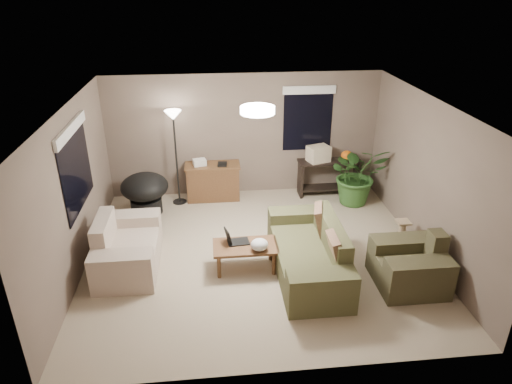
{
  "coord_description": "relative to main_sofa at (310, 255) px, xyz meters",
  "views": [
    {
      "loc": [
        -0.69,
        -6.35,
        4.16
      ],
      "look_at": [
        0.0,
        0.2,
        1.05
      ],
      "focal_mm": 32.0,
      "sensor_mm": 36.0,
      "label": 1
    }
  ],
  "objects": [
    {
      "name": "room_shell",
      "position": [
        -0.76,
        0.55,
        0.96
      ],
      "size": [
        5.5,
        5.5,
        5.5
      ],
      "color": "tan",
      "rests_on": "ground"
    },
    {
      "name": "main_sofa",
      "position": [
        0.0,
        0.0,
        0.0
      ],
      "size": [
        0.95,
        2.2,
        0.85
      ],
      "color": "#48482B",
      "rests_on": "ground"
    },
    {
      "name": "throw_pillows",
      "position": [
        0.26,
        0.0,
        0.36
      ],
      "size": [
        0.33,
        1.37,
        0.47
      ],
      "color": "#8C7251",
      "rests_on": "main_sofa"
    },
    {
      "name": "loveseat",
      "position": [
        -2.84,
        0.46,
        0.0
      ],
      "size": [
        0.9,
        1.6,
        0.85
      ],
      "color": "beige",
      "rests_on": "ground"
    },
    {
      "name": "armchair",
      "position": [
        1.4,
        -0.47,
        0.0
      ],
      "size": [
        0.95,
        1.0,
        0.85
      ],
      "color": "brown",
      "rests_on": "ground"
    },
    {
      "name": "coffee_table",
      "position": [
        -0.98,
        0.18,
        0.06
      ],
      "size": [
        1.0,
        0.55,
        0.42
      ],
      "color": "brown",
      "rests_on": "ground"
    },
    {
      "name": "laptop",
      "position": [
        -1.15,
        0.28,
        0.19
      ],
      "size": [
        0.4,
        0.26,
        0.24
      ],
      "color": "black",
      "rests_on": "coffee_table"
    },
    {
      "name": "plastic_bag",
      "position": [
        -0.78,
        0.03,
        0.22
      ],
      "size": [
        0.31,
        0.29,
        0.19
      ],
      "primitive_type": "ellipsoid",
      "rotation": [
        0.0,
        0.0,
        0.22
      ],
      "color": "white",
      "rests_on": "coffee_table"
    },
    {
      "name": "desk",
      "position": [
        -1.43,
        2.76,
        0.08
      ],
      "size": [
        1.1,
        0.5,
        0.75
      ],
      "color": "brown",
      "rests_on": "ground"
    },
    {
      "name": "desk_papers",
      "position": [
        -1.59,
        2.75,
        0.51
      ],
      "size": [
        0.69,
        0.29,
        0.12
      ],
      "color": "silver",
      "rests_on": "desk"
    },
    {
      "name": "console_table",
      "position": [
        0.98,
        2.73,
        0.14
      ],
      "size": [
        1.3,
        0.4,
        0.75
      ],
      "color": "black",
      "rests_on": "ground"
    },
    {
      "name": "pumpkin",
      "position": [
        1.33,
        2.73,
        0.55
      ],
      "size": [
        0.29,
        0.29,
        0.2
      ],
      "primitive_type": "ellipsoid",
      "rotation": [
        0.0,
        0.0,
        -0.25
      ],
      "color": "orange",
      "rests_on": "console_table"
    },
    {
      "name": "cardboard_box",
      "position": [
        0.73,
        2.73,
        0.61
      ],
      "size": [
        0.5,
        0.44,
        0.32
      ],
      "primitive_type": "cube",
      "rotation": [
        0.0,
        0.0,
        0.32
      ],
      "color": "beige",
      "rests_on": "console_table"
    },
    {
      "name": "papasan_chair",
      "position": [
        -2.73,
        2.26,
        0.17
      ],
      "size": [
        0.95,
        0.95,
        0.8
      ],
      "color": "black",
      "rests_on": "ground"
    },
    {
      "name": "floor_lamp",
      "position": [
        -2.12,
        2.65,
        1.3
      ],
      "size": [
        0.32,
        0.32,
        1.91
      ],
      "color": "black",
      "rests_on": "ground"
    },
    {
      "name": "ceiling_fixture",
      "position": [
        -0.76,
        0.55,
        2.15
      ],
      "size": [
        0.5,
        0.5,
        0.1
      ],
      "primitive_type": "cylinder",
      "color": "white",
      "rests_on": "room_shell"
    },
    {
      "name": "houseplant",
      "position": [
        1.43,
        2.26,
        0.19
      ],
      "size": [
        1.12,
        1.24,
        0.97
      ],
      "primitive_type": "imported",
      "color": "#2D5923",
      "rests_on": "ground"
    },
    {
      "name": "cat_scratching_post",
      "position": [
        1.68,
        0.52,
        -0.08
      ],
      "size": [
        0.32,
        0.32,
        0.5
      ],
      "color": "tan",
      "rests_on": "ground"
    },
    {
      "name": "window_left",
      "position": [
        -3.49,
        0.85,
        1.49
      ],
      "size": [
        0.05,
        1.56,
        1.33
      ],
      "color": "black",
      "rests_on": "room_shell"
    },
    {
      "name": "window_back",
      "position": [
        0.54,
        3.03,
        1.49
      ],
      "size": [
        1.06,
        0.05,
        1.33
      ],
      "color": "black",
      "rests_on": "room_shell"
    }
  ]
}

